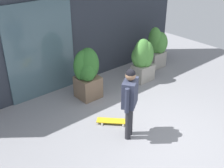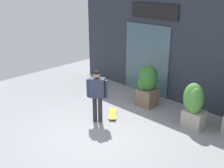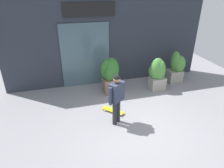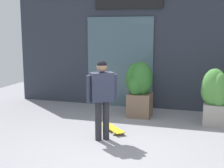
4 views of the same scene
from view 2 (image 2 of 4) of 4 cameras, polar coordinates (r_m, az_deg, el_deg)
ground_plane at (r=7.93m, az=-2.42°, el=-9.64°), size 12.00×12.00×0.00m
building_facade at (r=9.71m, az=11.93°, el=7.89°), size 8.19×0.31×3.90m
skateboarder at (r=8.02m, az=-3.07°, el=-1.43°), size 0.53×0.46×1.62m
skateboard at (r=8.74m, az=0.07°, el=-6.12°), size 0.69×0.70×0.08m
planter_box_left at (r=9.26m, az=7.22°, el=0.04°), size 0.70×0.63×1.40m
planter_box_right at (r=8.18m, az=16.41°, el=-3.87°), size 0.66×0.58×1.33m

